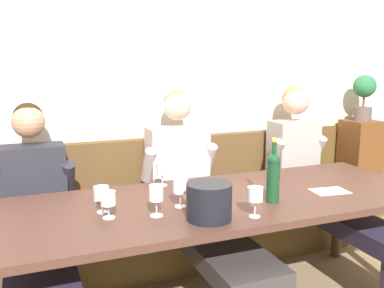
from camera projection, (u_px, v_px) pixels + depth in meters
room_wall_back at (166, 76)px, 3.20m from camera, size 6.80×0.08×2.80m
wood_wainscot_panel at (169, 196)px, 3.33m from camera, size 6.80×0.03×0.94m
wall_bench at (178, 229)px, 3.17m from camera, size 2.82×0.42×0.94m
dining_table at (221, 209)px, 2.44m from camera, size 2.52×0.92×0.74m
person_center_left_seat at (37, 225)px, 2.38m from camera, size 0.51×1.34×1.25m
person_left_seat at (197, 201)px, 2.74m from camera, size 0.53×1.34×1.31m
person_right_seat at (320, 181)px, 3.12m from camera, size 0.47×1.35×1.32m
ice_bucket at (209, 201)px, 2.08m from camera, size 0.22×0.22×0.18m
wine_bottle_green_tall at (273, 176)px, 2.33m from camera, size 0.07×0.07×0.36m
wine_glass_left_end at (180, 188)px, 2.26m from camera, size 0.08×0.08×0.15m
wine_glass_by_bottle at (255, 195)px, 2.11m from camera, size 0.08×0.08×0.15m
wine_glass_mid_right at (102, 193)px, 2.17m from camera, size 0.08×0.08×0.14m
wine_glass_mid_left at (162, 170)px, 2.65m from camera, size 0.07×0.07×0.14m
wine_glass_near_bucket at (156, 195)px, 2.12m from camera, size 0.07×0.07×0.16m
wine_glass_right_end at (108, 199)px, 2.09m from camera, size 0.07×0.07×0.14m
water_tumbler_right at (99, 193)px, 2.37m from camera, size 0.06×0.06×0.08m
tasting_sheet_left_guest at (330, 191)px, 2.55m from camera, size 0.23×0.17×0.00m
corner_pedestal at (358, 177)px, 3.78m from camera, size 0.28×0.28×1.00m
potted_plant at (364, 94)px, 3.65m from camera, size 0.19×0.19×0.39m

